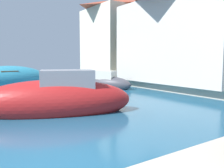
% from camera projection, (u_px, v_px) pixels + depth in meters
% --- Properties ---
extents(ground, '(80.00, 80.00, 0.00)m').
position_uv_depth(ground, '(48.00, 161.00, 4.97)').
color(ground, '#1E5170').
extents(quay_promenade, '(44.00, 32.00, 0.50)m').
position_uv_depth(quay_promenade, '(194.00, 123.00, 7.02)').
color(quay_promenade, '#BCB29E').
rests_on(quay_promenade, ground).
extents(moored_boat_1, '(6.37, 3.91, 2.10)m').
position_uv_depth(moored_boat_1, '(56.00, 100.00, 9.26)').
color(moored_boat_1, '#B21E1E').
rests_on(moored_boat_1, ground).
extents(moored_boat_5, '(2.76, 3.68, 1.54)m').
position_uv_depth(moored_boat_5, '(108.00, 83.00, 17.16)').
color(moored_boat_5, '#3F3F47').
rests_on(moored_boat_5, ground).
extents(moored_boat_6, '(5.97, 2.42, 2.11)m').
position_uv_depth(moored_boat_6, '(8.00, 80.00, 17.78)').
color(moored_boat_6, teal).
rests_on(moored_boat_6, ground).
extents(waterfront_building_main, '(7.26, 9.82, 7.02)m').
position_uv_depth(waterfront_building_main, '(191.00, 32.00, 17.20)').
color(waterfront_building_main, beige).
rests_on(waterfront_building_main, quay_promenade).
extents(waterfront_building_annex, '(6.40, 6.40, 7.82)m').
position_uv_depth(waterfront_building_annex, '(118.00, 37.00, 24.80)').
color(waterfront_building_annex, beige).
rests_on(waterfront_building_annex, quay_promenade).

